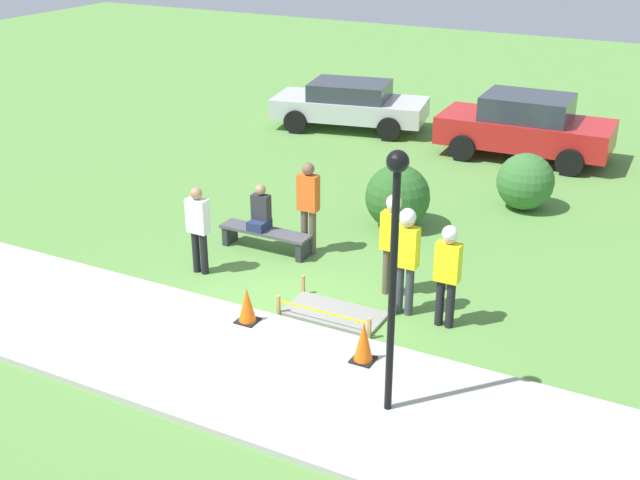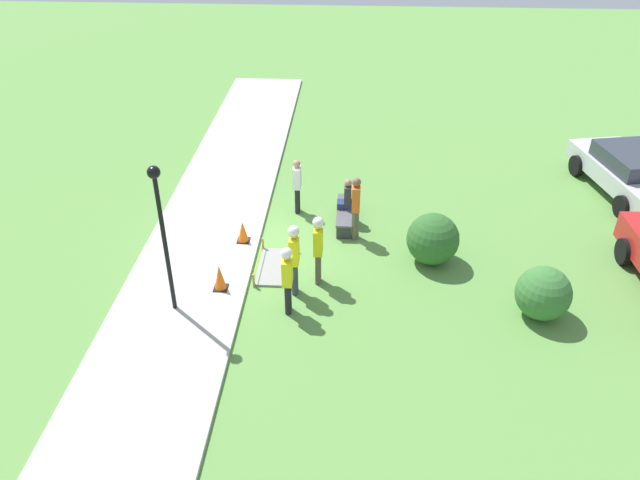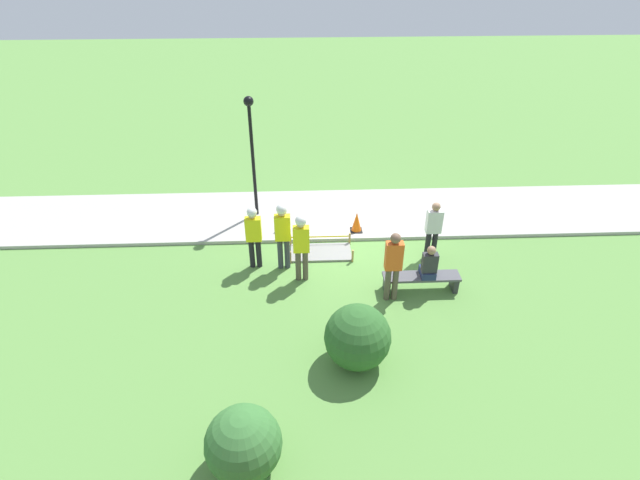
{
  "view_description": "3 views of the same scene",
  "coord_description": "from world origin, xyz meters",
  "px_view_note": "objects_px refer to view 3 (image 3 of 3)",
  "views": [
    {
      "loc": [
        6.15,
        -9.97,
        6.56
      ],
      "look_at": [
        0.41,
        0.99,
        1.12
      ],
      "focal_mm": 45.0,
      "sensor_mm": 36.0,
      "label": 1
    },
    {
      "loc": [
        13.98,
        2.52,
        9.26
      ],
      "look_at": [
        0.71,
        1.73,
        0.78
      ],
      "focal_mm": 35.0,
      "sensor_mm": 36.0,
      "label": 2
    },
    {
      "loc": [
        1.42,
        11.94,
        7.69
      ],
      "look_at": [
        0.94,
        1.0,
        0.7
      ],
      "focal_mm": 28.0,
      "sensor_mm": 36.0,
      "label": 3
    }
  ],
  "objects_px": {
    "person_seated_on_bench": "(429,265)",
    "worker_trainee": "(254,232)",
    "traffic_cone_far_patch": "(282,219)",
    "lamppost_near": "(251,140)",
    "traffic_cone_near_patch": "(357,222)",
    "bystander_in_gray_shirt": "(433,228)",
    "worker_assistant": "(301,242)",
    "park_bench": "(421,279)",
    "worker_supervisor": "(283,230)",
    "bystander_in_orange_shirt": "(393,263)"
  },
  "relations": [
    {
      "from": "person_seated_on_bench",
      "to": "worker_trainee",
      "type": "xyz_separation_m",
      "value": [
        4.25,
        -1.24,
        0.26
      ]
    },
    {
      "from": "traffic_cone_far_patch",
      "to": "lamppost_near",
      "type": "height_order",
      "value": "lamppost_near"
    },
    {
      "from": "traffic_cone_near_patch",
      "to": "bystander_in_gray_shirt",
      "type": "distance_m",
      "value": 2.34
    },
    {
      "from": "traffic_cone_near_patch",
      "to": "worker_assistant",
      "type": "relative_size",
      "value": 0.32
    },
    {
      "from": "lamppost_near",
      "to": "park_bench",
      "type": "bearing_deg",
      "value": 137.92
    },
    {
      "from": "worker_trainee",
      "to": "lamppost_near",
      "type": "xyz_separation_m",
      "value": [
        0.14,
        -2.65,
        1.46
      ]
    },
    {
      "from": "person_seated_on_bench",
      "to": "lamppost_near",
      "type": "distance_m",
      "value": 6.11
    },
    {
      "from": "person_seated_on_bench",
      "to": "worker_assistant",
      "type": "xyz_separation_m",
      "value": [
        3.04,
        -0.62,
        0.34
      ]
    },
    {
      "from": "bystander_in_gray_shirt",
      "to": "worker_supervisor",
      "type": "bearing_deg",
      "value": 4.27
    },
    {
      "from": "worker_assistant",
      "to": "park_bench",
      "type": "bearing_deg",
      "value": 168.88
    },
    {
      "from": "lamppost_near",
      "to": "traffic_cone_far_patch",
      "type": "bearing_deg",
      "value": 130.63
    },
    {
      "from": "traffic_cone_far_patch",
      "to": "worker_trainee",
      "type": "relative_size",
      "value": 0.37
    },
    {
      "from": "worker_trainee",
      "to": "lamppost_near",
      "type": "distance_m",
      "value": 3.03
    },
    {
      "from": "traffic_cone_far_patch",
      "to": "person_seated_on_bench",
      "type": "xyz_separation_m",
      "value": [
        -3.59,
        2.97,
        0.36
      ]
    },
    {
      "from": "worker_assistant",
      "to": "bystander_in_orange_shirt",
      "type": "height_order",
      "value": "worker_assistant"
    },
    {
      "from": "park_bench",
      "to": "lamppost_near",
      "type": "height_order",
      "value": "lamppost_near"
    },
    {
      "from": "worker_assistant",
      "to": "bystander_in_gray_shirt",
      "type": "bearing_deg",
      "value": -166.6
    },
    {
      "from": "person_seated_on_bench",
      "to": "lamppost_near",
      "type": "xyz_separation_m",
      "value": [
        4.39,
        -3.89,
        1.72
      ]
    },
    {
      "from": "traffic_cone_far_patch",
      "to": "traffic_cone_near_patch",
      "type": "bearing_deg",
      "value": 174.68
    },
    {
      "from": "traffic_cone_near_patch",
      "to": "bystander_in_orange_shirt",
      "type": "relative_size",
      "value": 0.33
    },
    {
      "from": "bystander_in_gray_shirt",
      "to": "traffic_cone_far_patch",
      "type": "bearing_deg",
      "value": -20.67
    },
    {
      "from": "park_bench",
      "to": "person_seated_on_bench",
      "type": "distance_m",
      "value": 0.49
    },
    {
      "from": "person_seated_on_bench",
      "to": "bystander_in_gray_shirt",
      "type": "xyz_separation_m",
      "value": [
        -0.43,
        -1.45,
        0.16
      ]
    },
    {
      "from": "worker_trainee",
      "to": "lamppost_near",
      "type": "bearing_deg",
      "value": -87.01
    },
    {
      "from": "bystander_in_gray_shirt",
      "to": "traffic_cone_near_patch",
      "type": "bearing_deg",
      "value": -35.28
    },
    {
      "from": "worker_trainee",
      "to": "lamppost_near",
      "type": "relative_size",
      "value": 0.49
    },
    {
      "from": "worker_trainee",
      "to": "traffic_cone_far_patch",
      "type": "bearing_deg",
      "value": -110.87
    },
    {
      "from": "person_seated_on_bench",
      "to": "worker_supervisor",
      "type": "distance_m",
      "value": 3.71
    },
    {
      "from": "worker_trainee",
      "to": "bystander_in_orange_shirt",
      "type": "bearing_deg",
      "value": 155.66
    },
    {
      "from": "worker_trainee",
      "to": "bystander_in_orange_shirt",
      "type": "height_order",
      "value": "bystander_in_orange_shirt"
    },
    {
      "from": "person_seated_on_bench",
      "to": "worker_trainee",
      "type": "height_order",
      "value": "worker_trainee"
    },
    {
      "from": "park_bench",
      "to": "worker_assistant",
      "type": "bearing_deg",
      "value": -11.12
    },
    {
      "from": "traffic_cone_far_patch",
      "to": "park_bench",
      "type": "bearing_deg",
      "value": 139.88
    },
    {
      "from": "traffic_cone_far_patch",
      "to": "worker_assistant",
      "type": "height_order",
      "value": "worker_assistant"
    },
    {
      "from": "worker_trainee",
      "to": "bystander_in_orange_shirt",
      "type": "distance_m",
      "value": 3.65
    },
    {
      "from": "person_seated_on_bench",
      "to": "lamppost_near",
      "type": "relative_size",
      "value": 0.24
    },
    {
      "from": "bystander_in_orange_shirt",
      "to": "bystander_in_gray_shirt",
      "type": "distance_m",
      "value": 2.18
    },
    {
      "from": "park_bench",
      "to": "worker_supervisor",
      "type": "distance_m",
      "value": 3.64
    },
    {
      "from": "traffic_cone_near_patch",
      "to": "park_bench",
      "type": "height_order",
      "value": "traffic_cone_near_patch"
    },
    {
      "from": "park_bench",
      "to": "worker_trainee",
      "type": "bearing_deg",
      "value": -16.15
    },
    {
      "from": "traffic_cone_far_patch",
      "to": "lamppost_near",
      "type": "distance_m",
      "value": 2.41
    },
    {
      "from": "traffic_cone_near_patch",
      "to": "bystander_in_orange_shirt",
      "type": "bearing_deg",
      "value": 99.49
    },
    {
      "from": "park_bench",
      "to": "worker_supervisor",
      "type": "relative_size",
      "value": 0.99
    },
    {
      "from": "traffic_cone_near_patch",
      "to": "bystander_in_gray_shirt",
      "type": "relative_size",
      "value": 0.36
    },
    {
      "from": "traffic_cone_near_patch",
      "to": "park_bench",
      "type": "relative_size",
      "value": 0.32
    },
    {
      "from": "worker_assistant",
      "to": "traffic_cone_near_patch",
      "type": "bearing_deg",
      "value": -126.94
    },
    {
      "from": "bystander_in_gray_shirt",
      "to": "person_seated_on_bench",
      "type": "bearing_deg",
      "value": 73.55
    },
    {
      "from": "traffic_cone_far_patch",
      "to": "bystander_in_orange_shirt",
      "type": "relative_size",
      "value": 0.36
    },
    {
      "from": "traffic_cone_far_patch",
      "to": "lamppost_near",
      "type": "xyz_separation_m",
      "value": [
        0.8,
        -0.93,
        2.08
      ]
    },
    {
      "from": "traffic_cone_far_patch",
      "to": "person_seated_on_bench",
      "type": "height_order",
      "value": "person_seated_on_bench"
    }
  ]
}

